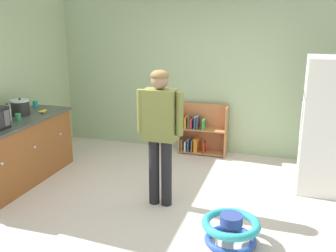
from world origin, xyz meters
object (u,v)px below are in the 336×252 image
object	(u,v)px
standing_person	(160,126)
baby_walker	(231,229)
kitchen_counter	(16,152)
banana_bunch	(43,111)
bookshelf	(201,132)
teal_cup	(35,104)
refrigerator	(330,126)
crock_pot	(20,108)
green_cup	(18,117)
clear_bottle	(8,114)

from	to	relation	value
standing_person	baby_walker	world-z (taller)	standing_person
kitchen_counter	banana_bunch	size ratio (longest dim) A/B	12.48
bookshelf	banana_bunch	world-z (taller)	banana_bunch
kitchen_counter	bookshelf	distance (m)	2.93
standing_person	teal_cup	world-z (taller)	standing_person
kitchen_counter	bookshelf	xyz separation A→B (m)	(2.17, 1.97, -0.08)
bookshelf	refrigerator	bearing A→B (deg)	-25.40
bookshelf	teal_cup	xyz separation A→B (m)	(-2.38, -1.16, 0.58)
baby_walker	crock_pot	size ratio (longest dim) A/B	2.35
kitchen_counter	green_cup	xyz separation A→B (m)	(0.06, 0.05, 0.50)
kitchen_counter	refrigerator	size ratio (longest dim) A/B	1.09
refrigerator	banana_bunch	bearing A→B (deg)	-172.14
bookshelf	baby_walker	distance (m)	2.75
bookshelf	crock_pot	bearing A→B (deg)	-143.75
crock_pot	green_cup	distance (m)	0.31
banana_bunch	bookshelf	bearing A→B (deg)	35.58
banana_bunch	teal_cup	distance (m)	0.46
kitchen_counter	clear_bottle	xyz separation A→B (m)	(-0.03, -0.02, 0.55)
kitchen_counter	teal_cup	distance (m)	0.97
refrigerator	bookshelf	distance (m)	2.18
refrigerator	baby_walker	bearing A→B (deg)	-120.95
kitchen_counter	baby_walker	world-z (taller)	kitchen_counter
standing_person	clear_bottle	bearing A→B (deg)	-179.62
kitchen_counter	green_cup	distance (m)	0.50
bookshelf	baby_walker	bearing A→B (deg)	-70.69
baby_walker	clear_bottle	distance (m)	3.28
bookshelf	banana_bunch	xyz separation A→B (m)	(-2.03, -1.46, 0.56)
teal_cup	green_cup	bearing A→B (deg)	-70.30
banana_bunch	green_cup	size ratio (longest dim) A/B	1.64
bookshelf	green_cup	xyz separation A→B (m)	(-2.11, -1.92, 0.58)
refrigerator	standing_person	xyz separation A→B (m)	(-1.98, -1.07, 0.12)
teal_cup	crock_pot	bearing A→B (deg)	-76.61
crock_pot	clear_bottle	xyz separation A→B (m)	(0.06, -0.33, -0.01)
banana_bunch	crock_pot	bearing A→B (deg)	-138.23
kitchen_counter	standing_person	world-z (taller)	standing_person
kitchen_counter	teal_cup	xyz separation A→B (m)	(-0.21, 0.81, 0.50)
refrigerator	standing_person	size ratio (longest dim) A/B	1.06
kitchen_counter	baby_walker	xyz separation A→B (m)	(3.08, -0.62, -0.29)
refrigerator	teal_cup	bearing A→B (deg)	-176.68
refrigerator	banana_bunch	size ratio (longest dim) A/B	11.42
baby_walker	standing_person	bearing A→B (deg)	147.60
crock_pot	clear_bottle	distance (m)	0.34
crock_pot	clear_bottle	size ratio (longest dim) A/B	1.04
clear_bottle	kitchen_counter	bearing A→B (deg)	35.67
bookshelf	baby_walker	world-z (taller)	bookshelf
refrigerator	standing_person	distance (m)	2.25
baby_walker	banana_bunch	size ratio (longest dim) A/B	3.87
kitchen_counter	refrigerator	world-z (taller)	refrigerator
clear_bottle	teal_cup	bearing A→B (deg)	102.29
teal_cup	green_cup	distance (m)	0.81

